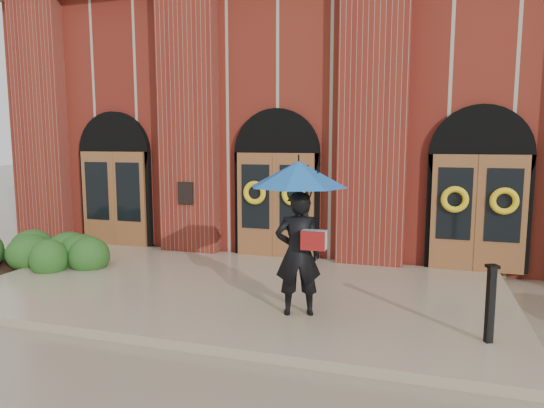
% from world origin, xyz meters
% --- Properties ---
extents(ground, '(90.00, 90.00, 0.00)m').
position_xyz_m(ground, '(0.00, 0.00, 0.00)').
color(ground, gray).
rests_on(ground, ground).
extents(landing, '(10.00, 5.30, 0.15)m').
position_xyz_m(landing, '(0.00, 0.15, 0.07)').
color(landing, gray).
rests_on(landing, ground).
extents(church_building, '(16.20, 12.53, 7.00)m').
position_xyz_m(church_building, '(0.00, 8.78, 3.50)').
color(church_building, maroon).
rests_on(church_building, ground).
extents(man_with_umbrella, '(1.97, 1.97, 2.47)m').
position_xyz_m(man_with_umbrella, '(1.49, -0.96, 1.88)').
color(man_with_umbrella, black).
rests_on(man_with_umbrella, landing).
extents(metal_post, '(0.19, 0.19, 1.10)m').
position_xyz_m(metal_post, '(4.30, -1.26, 0.73)').
color(metal_post, black).
rests_on(metal_post, landing).
extents(hedge_wall_left, '(3.07, 1.23, 0.79)m').
position_xyz_m(hedge_wall_left, '(-5.20, 0.50, 0.39)').
color(hedge_wall_left, '#204A18').
rests_on(hedge_wall_left, ground).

